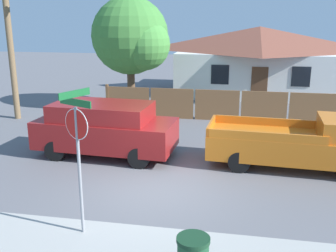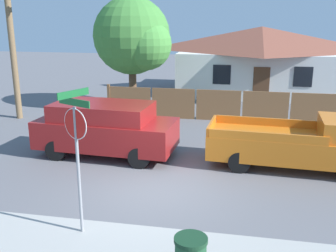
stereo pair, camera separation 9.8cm
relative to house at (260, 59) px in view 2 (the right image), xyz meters
The scene contains 8 objects.
ground_plane 16.19m from the house, 101.94° to the right, with size 80.00×80.00×0.00m, color slate.
wooden_fence 7.82m from the house, 89.57° to the right, with size 15.03×0.12×1.54m.
house is the anchor object (origin of this frame).
oak_tree 8.95m from the house, 137.69° to the right, with size 4.13×3.93×5.71m.
palm_tree 14.91m from the house, 141.69° to the right, with size 2.96×3.17×6.04m.
red_suv 14.41m from the house, 112.90° to the right, with size 4.87×2.28×1.86m.
orange_pickup 13.35m from the house, 85.56° to the right, with size 5.65×2.23×1.71m.
stop_sign 18.72m from the house, 103.64° to the right, with size 0.84×0.76×3.25m.
Camera 2 is at (2.32, -9.93, 4.71)m, focal length 42.00 mm.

